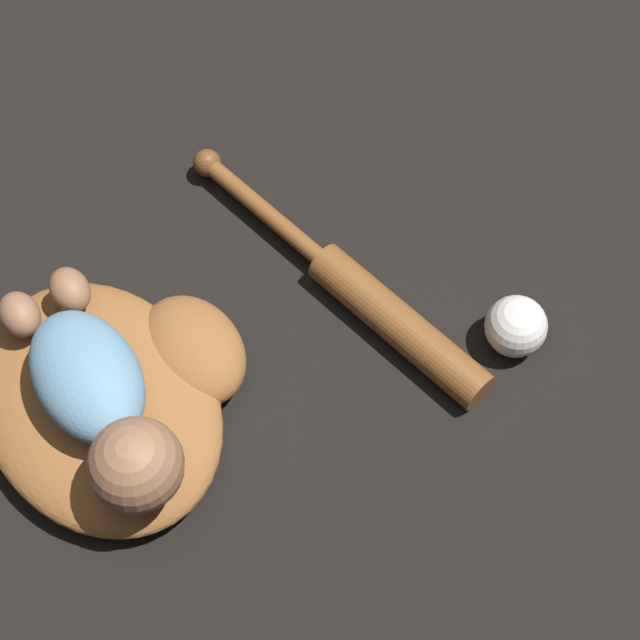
{
  "coord_description": "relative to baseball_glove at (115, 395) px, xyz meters",
  "views": [
    {
      "loc": [
        0.48,
        -0.2,
        1.23
      ],
      "look_at": [
        0.1,
        0.29,
        0.07
      ],
      "focal_mm": 60.0,
      "sensor_mm": 36.0,
      "label": 1
    }
  ],
  "objects": [
    {
      "name": "ground_plane",
      "position": [
        0.05,
        -0.07,
        -0.04
      ],
      "size": [
        6.0,
        6.0,
        0.0
      ],
      "primitive_type": "plane",
      "color": "black"
    },
    {
      "name": "baseball_bat",
      "position": [
        0.16,
        0.3,
        -0.01
      ],
      "size": [
        0.52,
        0.11,
        0.05
      ],
      "color": "brown",
      "rests_on": "ground"
    },
    {
      "name": "baby_figure",
      "position": [
        0.03,
        -0.03,
        0.08
      ],
      "size": [
        0.34,
        0.21,
        0.11
      ],
      "color": "#6693B2",
      "rests_on": "baseball_glove"
    },
    {
      "name": "baseball",
      "position": [
        0.34,
        0.38,
        0.0
      ],
      "size": [
        0.08,
        0.08,
        0.08
      ],
      "color": "white",
      "rests_on": "ground"
    },
    {
      "name": "baseball_glove",
      "position": [
        0.0,
        0.0,
        0.0
      ],
      "size": [
        0.43,
        0.4,
        0.08
      ],
      "color": "#935B2D",
      "rests_on": "ground"
    }
  ]
}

